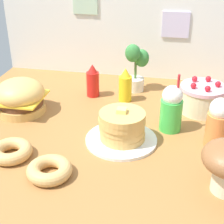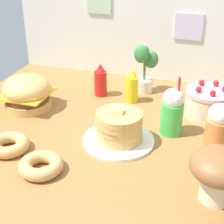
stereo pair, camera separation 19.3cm
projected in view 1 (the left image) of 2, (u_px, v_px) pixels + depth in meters
ground_plane at (107, 135)px, 1.95m from camera, size 2.01×1.81×0.02m
back_wall at (132, 23)px, 2.53m from camera, size 2.01×0.04×0.83m
burger at (20, 97)px, 2.13m from camera, size 0.30×0.30×0.22m
pancake_stack at (122, 128)px, 1.83m from camera, size 0.39×0.39×0.20m
layer_cake at (202, 98)px, 2.15m from camera, size 0.29×0.29×0.21m
ketchup_bottle at (93, 81)px, 2.34m from camera, size 0.09×0.09×0.23m
mustard_bottle at (125, 86)px, 2.27m from camera, size 0.09×0.09×0.23m
cream_soda_cup at (171, 108)px, 1.92m from camera, size 0.13×0.13×0.34m
orange_float_cup at (219, 123)px, 1.78m from camera, size 0.13×0.13×0.34m
donut_pink_glaze at (11, 151)px, 1.72m from camera, size 0.21×0.21×0.06m
donut_chocolate at (50, 170)px, 1.59m from camera, size 0.21×0.21×0.06m
potted_plant at (136, 65)px, 2.39m from camera, size 0.16×0.14×0.35m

